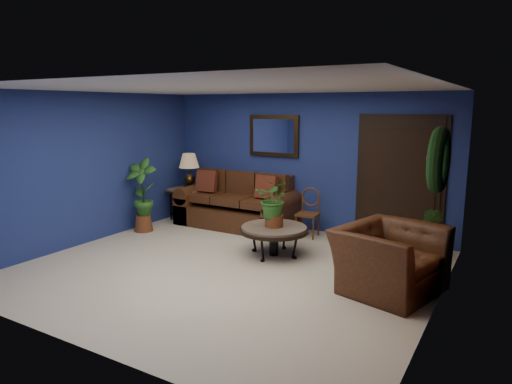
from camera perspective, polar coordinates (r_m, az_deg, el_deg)
The scene contains 18 objects.
floor at distance 6.57m, azimuth -3.49°, elevation -9.52°, with size 5.50×5.50×0.00m, color beige.
wall_back at distance 8.41m, azimuth 5.94°, elevation 3.69°, with size 5.50×0.04×2.50m, color navy.
wall_left at distance 8.10m, azimuth -20.01°, elevation 2.83°, with size 0.04×5.00×2.50m, color navy.
wall_right_brick at distance 5.25m, azimuth 22.13°, elevation -1.26°, with size 0.04×5.00×2.50m, color brown.
ceiling at distance 6.17m, azimuth -3.76°, elevation 12.84°, with size 5.50×5.00×0.02m, color white.
crown_molding at distance 5.16m, azimuth 22.73°, elevation 11.71°, with size 0.03×5.00×0.14m, color white.
wall_mirror at distance 8.60m, azimuth 2.23°, elevation 7.03°, with size 1.02×0.06×0.77m, color #462E12.
closet_door at distance 7.86m, azimuth 17.51°, elevation 1.29°, with size 1.44×0.06×2.18m, color black.
wreath at distance 5.24m, azimuth 21.91°, elevation 3.73°, with size 0.72×0.72×0.16m, color black.
sofa at distance 8.75m, azimuth -2.18°, elevation -2.05°, with size 2.29×0.99×1.03m.
coffee_table at distance 7.01m, azimuth 2.26°, elevation -4.78°, with size 1.06×1.06×0.46m.
end_table at distance 9.35m, azimuth -8.26°, elevation -0.38°, with size 0.70×0.70×0.64m.
table_lamp at distance 9.26m, azimuth -8.35°, elevation 3.18°, with size 0.40×0.40×0.67m.
side_chair at distance 8.08m, azimuth 6.63°, elevation -2.14°, with size 0.40×0.40×0.86m.
armchair at distance 5.93m, azimuth 16.32°, elevation -8.06°, with size 1.24×1.08×0.81m, color #4B2515.
coffee_plant at distance 6.90m, azimuth 2.29°, elevation -1.10°, with size 0.64×0.59×0.73m.
floor_plant at distance 7.38m, azimuth 20.85°, elevation -4.70°, with size 0.39×0.33×0.78m.
tall_plant at distance 8.53m, azimuth -14.05°, elevation -0.07°, with size 0.63×0.48×1.35m.
Camera 1 is at (3.45, -5.11, 2.26)m, focal length 32.00 mm.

